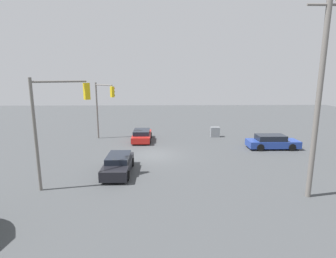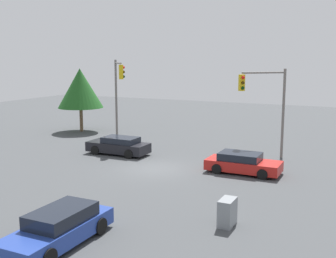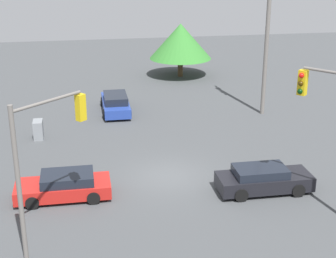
# 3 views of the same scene
# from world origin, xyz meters

# --- Properties ---
(ground_plane) EXTENTS (80.00, 80.00, 0.00)m
(ground_plane) POSITION_xyz_m (0.00, 0.00, 0.00)
(ground_plane) COLOR #424447
(sedan_dark) EXTENTS (1.86, 4.45, 1.25)m
(sedan_dark) POSITION_xyz_m (2.39, 4.14, 0.62)
(sedan_dark) COLOR black
(sedan_dark) RESTS_ON ground_plane
(sedan_red) EXTENTS (1.97, 4.35, 1.21)m
(sedan_red) POSITION_xyz_m (1.43, -5.14, 0.59)
(sedan_red) COLOR red
(sedan_red) RESTS_ON ground_plane
(sedan_blue) EXTENTS (4.70, 1.88, 1.32)m
(sedan_blue) POSITION_xyz_m (-11.02, -1.82, 0.64)
(sedan_blue) COLOR #233D93
(sedan_blue) RESTS_ON ground_plane
(traffic_signal_main) EXTENTS (2.79, 2.40, 6.62)m
(traffic_signal_main) POSITION_xyz_m (5.59, 6.13, 4.49)
(traffic_signal_main) COLOR slate
(traffic_signal_main) RESTS_ON ground_plane
(traffic_signal_cross) EXTENTS (2.47, 2.62, 6.06)m
(traffic_signal_cross) POSITION_xyz_m (5.40, -5.53, 4.13)
(traffic_signal_cross) COLOR slate
(traffic_signal_cross) RESTS_ON ground_plane
(electrical_cabinet) EXTENTS (1.00, 0.56, 1.12)m
(electrical_cabinet) POSITION_xyz_m (-6.64, -6.80, 0.56)
(electrical_cabinet) COLOR gray
(electrical_cabinet) RESTS_ON ground_plane
(tree_behind) EXTENTS (4.15, 4.15, 5.82)m
(tree_behind) POSITION_xyz_m (8.94, 12.38, 4.01)
(tree_behind) COLOR brown
(tree_behind) RESTS_ON ground_plane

